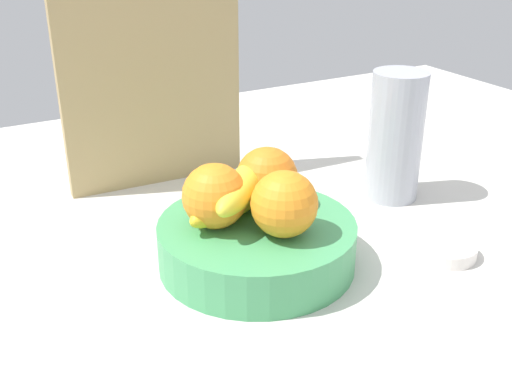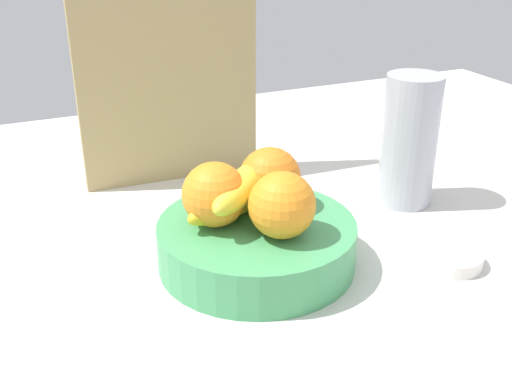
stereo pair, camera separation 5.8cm
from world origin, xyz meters
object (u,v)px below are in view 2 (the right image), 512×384
object	(u,v)px
fruit_bowl	(256,242)
jar_lid	(451,258)
banana_bunch	(243,191)
orange_front_left	(282,205)
orange_center	(215,194)
thermos_tumbler	(409,141)
cutting_board	(168,68)
orange_front_right	(270,178)

from	to	relation	value
fruit_bowl	jar_lid	xyz separation A→B (cm)	(21.91, -10.02, -1.97)
fruit_bowl	banana_bunch	world-z (taller)	banana_bunch
orange_front_left	jar_lid	distance (cm)	23.05
orange_center	thermos_tumbler	world-z (taller)	thermos_tumbler
cutting_board	thermos_tumbler	size ratio (longest dim) A/B	1.87
orange_front_right	jar_lid	world-z (taller)	orange_front_right
thermos_tumbler	orange_center	bearing A→B (deg)	-169.76
cutting_board	jar_lid	size ratio (longest dim) A/B	4.60
orange_center	banana_bunch	xyz separation A→B (cm)	(4.13, 1.26, -0.80)
orange_front_right	thermos_tumbler	world-z (taller)	thermos_tumbler
fruit_bowl	orange_front_left	distance (cm)	8.06
thermos_tumbler	jar_lid	size ratio (longest dim) A/B	2.46
fruit_bowl	banana_bunch	bearing A→B (deg)	100.56
orange_front_right	thermos_tumbler	xyz separation A→B (cm)	(24.03, 4.03, 0.05)
banana_bunch	cutting_board	world-z (taller)	cutting_board
fruit_bowl	orange_front_right	world-z (taller)	orange_front_right
orange_front_left	orange_front_right	xyz separation A→B (cm)	(2.00, 7.51, 0.00)
orange_front_right	jar_lid	distance (cm)	24.43
orange_front_left	fruit_bowl	bearing A→B (deg)	107.88
orange_front_right	cutting_board	size ratio (longest dim) A/B	0.22
banana_bunch	cutting_board	xyz separation A→B (cm)	(-0.91, 27.10, 9.23)
orange_front_right	fruit_bowl	bearing A→B (deg)	-135.62
orange_center	cutting_board	bearing A→B (deg)	83.53
cutting_board	orange_front_right	bearing A→B (deg)	-77.76
banana_bunch	jar_lid	distance (cm)	27.02
cutting_board	thermos_tumbler	xyz separation A→B (cm)	(28.83, -22.57, -8.38)
fruit_bowl	cutting_board	xyz separation A→B (cm)	(-1.43, 29.90, 15.17)
orange_center	jar_lid	distance (cm)	30.25
fruit_bowl	banana_bunch	distance (cm)	6.58
orange_front_right	orange_center	size ratio (longest dim) A/B	1.00
fruit_bowl	cutting_board	size ratio (longest dim) A/B	0.67
banana_bunch	jar_lid	bearing A→B (deg)	-29.75
thermos_tumbler	banana_bunch	bearing A→B (deg)	-170.79
banana_bunch	thermos_tumbler	bearing A→B (deg)	9.21
fruit_bowl	cutting_board	distance (cm)	33.56
orange_front_right	jar_lid	xyz separation A→B (cm)	(18.54, -13.32, -8.70)
orange_center	thermos_tumbler	size ratio (longest dim) A/B	0.41
fruit_bowl	jar_lid	distance (cm)	24.17
fruit_bowl	orange_front_left	world-z (taller)	orange_front_left
cutting_board	orange_center	bearing A→B (deg)	-94.46
thermos_tumbler	jar_lid	xyz separation A→B (cm)	(-5.49, -17.35, -8.76)
cutting_board	banana_bunch	bearing A→B (deg)	-86.06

